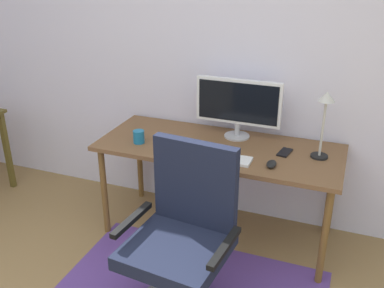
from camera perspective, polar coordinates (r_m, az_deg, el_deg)
wall_back at (r=3.22m, az=3.35°, el=12.69°), size 6.00×0.10×2.60m
desk at (r=3.01m, az=3.48°, el=-1.32°), size 1.65×0.67×0.71m
monitor at (r=3.05m, az=6.03°, el=5.22°), size 0.60×0.18×0.42m
keyboard at (r=2.80m, az=3.38°, el=-1.71°), size 0.43×0.13×0.02m
computer_mouse at (r=2.73m, az=10.29°, el=-2.57°), size 0.06×0.10×0.03m
coffee_cup at (r=3.03m, az=-6.93°, el=0.94°), size 0.08×0.08×0.09m
cell_phone at (r=2.93m, az=11.97°, el=-1.07°), size 0.09×0.15×0.01m
desk_lamp at (r=2.82m, az=16.88°, el=3.99°), size 0.11×0.11×0.44m
office_chair at (r=2.47m, az=-1.30°, el=-13.25°), size 0.63×0.56×1.00m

